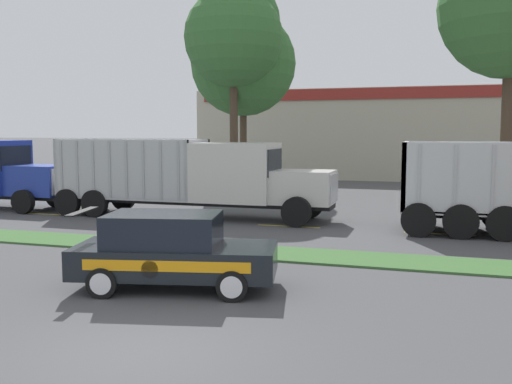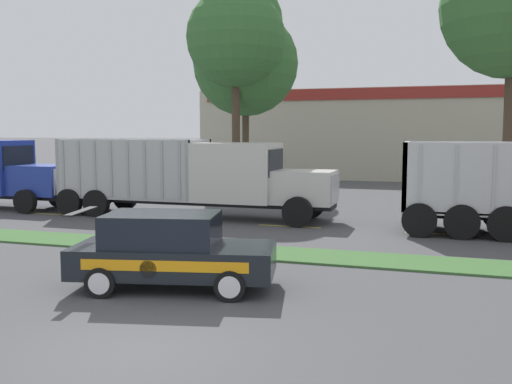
% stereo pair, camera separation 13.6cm
% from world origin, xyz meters
% --- Properties ---
extents(ground_plane, '(600.00, 600.00, 0.00)m').
position_xyz_m(ground_plane, '(0.00, 0.00, 0.00)').
color(ground_plane, '#474749').
extents(grass_verge, '(120.00, 1.87, 0.06)m').
position_xyz_m(grass_verge, '(0.00, 7.66, 0.03)').
color(grass_verge, '#3D6633').
rests_on(grass_verge, ground_plane).
extents(centre_line_2, '(2.40, 0.14, 0.01)m').
position_xyz_m(centre_line_2, '(-11.45, 12.59, 0.00)').
color(centre_line_2, yellow).
rests_on(centre_line_2, ground_plane).
extents(centre_line_3, '(2.40, 0.14, 0.01)m').
position_xyz_m(centre_line_3, '(-6.05, 12.59, 0.00)').
color(centre_line_3, yellow).
rests_on(centre_line_3, ground_plane).
extents(centre_line_4, '(2.40, 0.14, 0.01)m').
position_xyz_m(centre_line_4, '(-0.65, 12.59, 0.00)').
color(centre_line_4, yellow).
rests_on(centre_line_4, ground_plane).
extents(centre_line_5, '(2.40, 0.14, 0.01)m').
position_xyz_m(centre_line_5, '(4.75, 12.59, 0.00)').
color(centre_line_5, yellow).
rests_on(centre_line_5, ground_plane).
extents(dump_truck_lead, '(11.73, 2.61, 3.22)m').
position_xyz_m(dump_truck_lead, '(-4.06, 13.65, 1.62)').
color(dump_truck_lead, black).
rests_on(dump_truck_lead, ground_plane).
extents(rally_car, '(4.77, 2.76, 1.74)m').
position_xyz_m(rally_car, '(-1.10, 3.53, 0.88)').
color(rally_car, black).
rests_on(rally_car, ground_plane).
extents(store_building_backdrop, '(26.30, 12.10, 6.70)m').
position_xyz_m(store_building_backdrop, '(-0.13, 39.57, 3.35)').
color(store_building_backdrop, '#BCB29E').
rests_on(store_building_backdrop, ground_plane).
extents(tree_behind_centre, '(5.28, 5.28, 12.48)m').
position_xyz_m(tree_behind_centre, '(-5.89, 21.33, 9.03)').
color(tree_behind_centre, '#473828').
rests_on(tree_behind_centre, ground_plane).
extents(tree_behind_right, '(6.06, 6.06, 12.01)m').
position_xyz_m(tree_behind_right, '(-6.16, 23.75, 8.07)').
color(tree_behind_right, '#473828').
rests_on(tree_behind_right, ground_plane).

